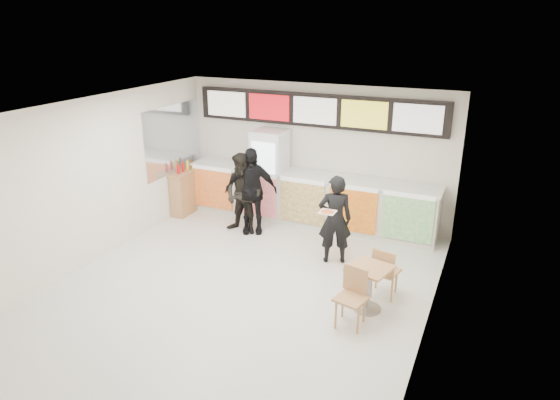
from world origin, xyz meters
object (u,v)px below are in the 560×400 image
Objects in this scene: service_counter at (308,199)px; customer_main at (335,219)px; customer_left at (243,194)px; customer_mid at (251,191)px; condiment_ledge at (186,191)px; cafe_table at (369,280)px; drinks_fridge at (270,175)px.

service_counter is 3.31× the size of customer_main.
customer_main is (1.09, -1.51, 0.27)m from service_counter.
customer_left is (-2.15, 0.50, 0.02)m from customer_main.
condiment_ledge is (-1.89, 0.38, -0.40)m from customer_mid.
cafe_table is at bearing 103.50° from customer_main.
service_counter is at bearing -77.23° from customer_main.
cafe_table is at bearing -53.69° from service_counter.
condiment_ledge is at bearing 168.43° from cafe_table.
service_counter is 2.78× the size of drinks_fridge.
cafe_table is at bearing -27.20° from customer_left.
service_counter is 4.66× the size of condiment_ledge.
customer_main is at bearing -54.04° from service_counter.
condiment_ledge is at bearing 144.77° from customer_mid.
drinks_fridge is 1.17× the size of customer_left.
customer_mid is (0.13, 0.10, 0.06)m from customer_left.
service_counter is 1.88m from customer_main.
condiment_ledge is (-3.91, 0.98, -0.33)m from customer_main.
service_counter is at bearing 10.65° from condiment_ledge.
customer_mid reaches higher than customer_main.
customer_main is at bearing -9.92° from customer_left.
service_counter is 2.87m from condiment_ledge.
customer_left is at bearing -36.20° from customer_main.
drinks_fridge is at bearing 179.01° from service_counter.
service_counter is at bearing 46.76° from customer_left.
drinks_fridge is 1.09× the size of customer_mid.
service_counter is 3.04× the size of customer_mid.
customer_main is at bearing -40.34° from customer_mid.
customer_mid is at bearing 40.73° from customer_left.
drinks_fridge is 1.04m from customer_left.
drinks_fridge reaches higher than customer_left.
drinks_fridge is 2.54m from customer_main.
customer_main reaches higher than service_counter.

